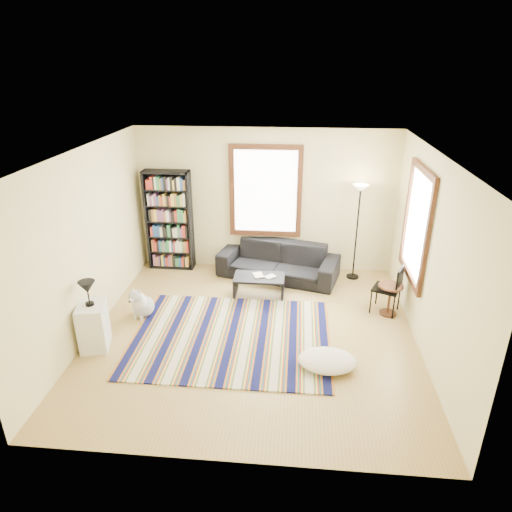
# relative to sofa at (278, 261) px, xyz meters

# --- Properties ---
(floor) EXTENTS (5.00, 5.00, 0.10)m
(floor) POSITION_rel_sofa_xyz_m (-0.29, -2.05, -0.38)
(floor) COLOR #9E8348
(floor) RESTS_ON ground
(ceiling) EXTENTS (5.00, 5.00, 0.10)m
(ceiling) POSITION_rel_sofa_xyz_m (-0.29, -2.05, 2.52)
(ceiling) COLOR white
(ceiling) RESTS_ON floor
(wall_back) EXTENTS (5.00, 0.10, 2.80)m
(wall_back) POSITION_rel_sofa_xyz_m (-0.29, 0.50, 1.07)
(wall_back) COLOR beige
(wall_back) RESTS_ON floor
(wall_front) EXTENTS (5.00, 0.10, 2.80)m
(wall_front) POSITION_rel_sofa_xyz_m (-0.29, -4.60, 1.07)
(wall_front) COLOR beige
(wall_front) RESTS_ON floor
(wall_left) EXTENTS (0.10, 5.00, 2.80)m
(wall_left) POSITION_rel_sofa_xyz_m (-2.84, -2.05, 1.07)
(wall_left) COLOR beige
(wall_left) RESTS_ON floor
(wall_right) EXTENTS (0.10, 5.00, 2.80)m
(wall_right) POSITION_rel_sofa_xyz_m (2.26, -2.05, 1.07)
(wall_right) COLOR beige
(wall_right) RESTS_ON floor
(window_back) EXTENTS (1.20, 0.06, 1.60)m
(window_back) POSITION_rel_sofa_xyz_m (-0.29, 0.42, 1.27)
(window_back) COLOR white
(window_back) RESTS_ON wall_back
(window_right) EXTENTS (0.06, 1.20, 1.60)m
(window_right) POSITION_rel_sofa_xyz_m (2.18, -1.25, 1.27)
(window_right) COLOR white
(window_right) RESTS_ON wall_right
(rug) EXTENTS (3.01, 2.41, 0.02)m
(rug) POSITION_rel_sofa_xyz_m (-0.61, -2.20, -0.32)
(rug) COLOR #0B0E3B
(rug) RESTS_ON floor
(sofa) EXTENTS (2.44, 1.44, 0.67)m
(sofa) POSITION_rel_sofa_xyz_m (0.00, 0.00, 0.00)
(sofa) COLOR black
(sofa) RESTS_ON floor
(bookshelf) EXTENTS (0.90, 0.30, 2.00)m
(bookshelf) POSITION_rel_sofa_xyz_m (-2.18, 0.27, 0.67)
(bookshelf) COLOR black
(bookshelf) RESTS_ON floor
(coffee_table) EXTENTS (1.02, 0.79, 0.36)m
(coffee_table) POSITION_rel_sofa_xyz_m (-0.30, -0.77, -0.15)
(coffee_table) COLOR black
(coffee_table) RESTS_ON floor
(book_a) EXTENTS (0.27, 0.23, 0.02)m
(book_a) POSITION_rel_sofa_xyz_m (-0.40, -0.77, 0.04)
(book_a) COLOR beige
(book_a) RESTS_ON coffee_table
(book_b) EXTENTS (0.23, 0.23, 0.01)m
(book_b) POSITION_rel_sofa_xyz_m (-0.15, -0.72, 0.03)
(book_b) COLOR beige
(book_b) RESTS_ON coffee_table
(floor_cushion) EXTENTS (0.98, 0.87, 0.20)m
(floor_cushion) POSITION_rel_sofa_xyz_m (0.82, -2.80, -0.23)
(floor_cushion) COLOR beige
(floor_cushion) RESTS_ON floor
(floor_lamp) EXTENTS (0.38, 0.38, 1.86)m
(floor_lamp) POSITION_rel_sofa_xyz_m (1.46, 0.10, 0.60)
(floor_lamp) COLOR black
(floor_lamp) RESTS_ON floor
(side_table) EXTENTS (0.53, 0.53, 0.54)m
(side_table) POSITION_rel_sofa_xyz_m (1.91, -1.26, -0.06)
(side_table) COLOR #422110
(side_table) RESTS_ON floor
(folding_chair) EXTENTS (0.55, 0.54, 0.86)m
(folding_chair) POSITION_rel_sofa_xyz_m (1.86, -1.17, 0.10)
(folding_chair) COLOR black
(folding_chair) RESTS_ON floor
(white_cabinet) EXTENTS (0.49, 0.57, 0.70)m
(white_cabinet) POSITION_rel_sofa_xyz_m (-2.59, -2.62, 0.02)
(white_cabinet) COLOR silver
(white_cabinet) RESTS_ON floor
(table_lamp) EXTENTS (0.31, 0.31, 0.38)m
(table_lamp) POSITION_rel_sofa_xyz_m (-2.59, -2.62, 0.56)
(table_lamp) COLOR black
(table_lamp) RESTS_ON white_cabinet
(dog) EXTENTS (0.54, 0.64, 0.55)m
(dog) POSITION_rel_sofa_xyz_m (-2.16, -1.68, -0.06)
(dog) COLOR silver
(dog) RESTS_ON floor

